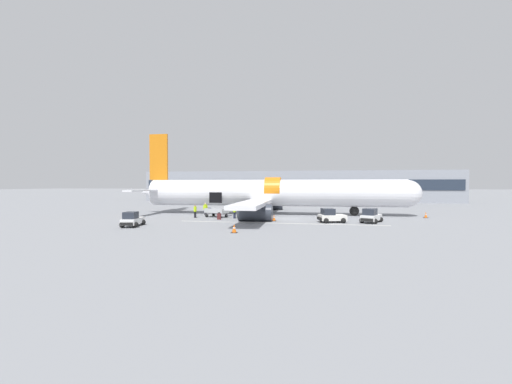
{
  "coord_description": "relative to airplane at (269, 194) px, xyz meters",
  "views": [
    {
      "loc": [
        2.39,
        -37.21,
        4.05
      ],
      "look_at": [
        -3.67,
        1.21,
        3.11
      ],
      "focal_mm": 22.0,
      "sensor_mm": 36.0,
      "label": 1
    }
  ],
  "objects": [
    {
      "name": "baggage_cart_loading",
      "position": [
        -6.0,
        -4.63,
        -2.25
      ],
      "size": [
        3.77,
        2.4,
        1.15
      ],
      "color": "#B7BABF",
      "rests_on": "ground_plane"
    },
    {
      "name": "ground_plane",
      "position": [
        2.4,
        -4.8,
        -2.82
      ],
      "size": [
        500.0,
        500.0,
        0.0
      ],
      "primitive_type": "plane",
      "color": "gray"
    },
    {
      "name": "airplane",
      "position": [
        0.0,
        0.0,
        0.0
      ],
      "size": [
        37.82,
        30.51,
        11.2
      ],
      "color": "silver",
      "rests_on": "ground_plane"
    },
    {
      "name": "safety_cone_engine_left",
      "position": [
        -1.1,
        -16.41,
        -2.47
      ],
      "size": [
        0.53,
        0.53,
        0.73
      ],
      "color": "black",
      "rests_on": "ground_plane"
    },
    {
      "name": "baggage_tug_lead",
      "position": [
        11.67,
        -7.39,
        -2.16
      ],
      "size": [
        2.7,
        3.41,
        1.53
      ],
      "color": "white",
      "rests_on": "ground_plane"
    },
    {
      "name": "terminal_strip",
      "position": [
        2.4,
        34.63,
        0.79
      ],
      "size": [
        73.27,
        8.49,
        7.22
      ],
      "color": "gray",
      "rests_on": "ground_plane"
    },
    {
      "name": "baggage_tug_mid",
      "position": [
        7.51,
        -7.78,
        -2.17
      ],
      "size": [
        3.11,
        2.56,
        1.49
      ],
      "color": "silver",
      "rests_on": "ground_plane"
    },
    {
      "name": "baggage_tug_rear",
      "position": [
        -11.69,
        -14.14,
        -2.2
      ],
      "size": [
        2.09,
        3.17,
        1.45
      ],
      "color": "white",
      "rests_on": "ground_plane"
    },
    {
      "name": "ground_crew_loader_b",
      "position": [
        -3.56,
        -5.55,
        -1.98
      ],
      "size": [
        0.44,
        0.56,
        1.59
      ],
      "color": "#1E2338",
      "rests_on": "ground_plane"
    },
    {
      "name": "safety_cone_wingtip",
      "position": [
        1.36,
        -7.45,
        -2.49
      ],
      "size": [
        0.5,
        0.5,
        0.7
      ],
      "color": "black",
      "rests_on": "ground_plane"
    },
    {
      "name": "safety_cone_nose",
      "position": [
        19.26,
        -1.32,
        -2.49
      ],
      "size": [
        0.49,
        0.49,
        0.71
      ],
      "color": "black",
      "rests_on": "ground_plane"
    },
    {
      "name": "suitcase_on_tarmac_upright",
      "position": [
        -5.03,
        -7.08,
        -2.45
      ],
      "size": [
        0.48,
        0.26,
        0.84
      ],
      "color": "#4C1E1E",
      "rests_on": "ground_plane"
    },
    {
      "name": "apron_marking_line",
      "position": [
        2.15,
        -9.39,
        -2.82
      ],
      "size": [
        21.84,
        0.9,
        0.01
      ],
      "color": "silver",
      "rests_on": "ground_plane"
    },
    {
      "name": "ground_crew_driver",
      "position": [
        -8.21,
        -2.39,
        -1.96
      ],
      "size": [
        0.57,
        0.43,
        1.63
      ],
      "color": "#2D2D33",
      "rests_on": "ground_plane"
    },
    {
      "name": "ground_crew_loader_a",
      "position": [
        -3.36,
        -3.66,
        -1.94
      ],
      "size": [
        0.53,
        0.54,
        1.67
      ],
      "color": "#2D2D33",
      "rests_on": "ground_plane"
    },
    {
      "name": "ground_crew_supervisor",
      "position": [
        -8.48,
        -5.52,
        -1.99
      ],
      "size": [
        0.44,
        0.55,
        1.57
      ],
      "color": "black",
      "rests_on": "ground_plane"
    }
  ]
}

